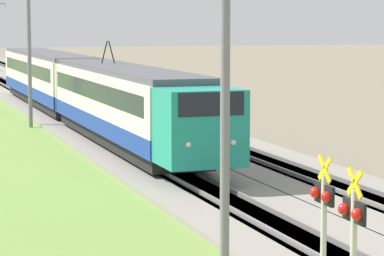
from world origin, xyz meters
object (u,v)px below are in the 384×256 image
passenger_train (79,86)px  crossing_signal_aux (323,229)px  crossing_signal_near (353,251)px  catenary_mast_mid (30,49)px  catenary_mast_near (228,100)px

passenger_train → crossing_signal_aux: 35.21m
crossing_signal_near → passenger_train: bearing=-94.5°
crossing_signal_near → catenary_mast_mid: size_ratio=0.41×
catenary_mast_mid → passenger_train: bearing=-85.6°
crossing_signal_near → catenary_mast_mid: (36.64, -0.21, 2.23)m
catenary_mast_near → passenger_train: bearing=-5.0°
passenger_train → crossing_signal_aux: size_ratio=12.53×
passenger_train → catenary_mast_mid: bearing=-85.6°
crossing_signal_near → crossing_signal_aux: (1.72, -0.33, -0.04)m
passenger_train → catenary_mast_mid: 3.38m
passenger_train → crossing_signal_near: bearing=-4.5°
crossing_signal_near → catenary_mast_near: 6.65m
passenger_train → catenary_mast_near: bearing=-5.0°
crossing_signal_aux → catenary_mast_near: 5.04m
crossing_signal_aux → catenary_mast_mid: bearing=-89.8°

